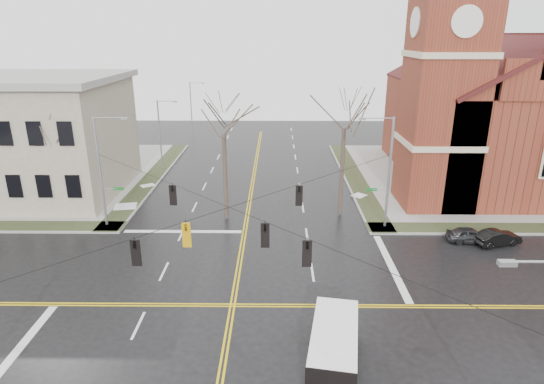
{
  "coord_description": "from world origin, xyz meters",
  "views": [
    {
      "loc": [
        2.57,
        -23.01,
        15.13
      ],
      "look_at": [
        2.26,
        6.0,
        4.99
      ],
      "focal_mm": 30.0,
      "sensor_mm": 36.0,
      "label": 1
    }
  ],
  "objects_px": {
    "cargo_van": "(334,343)",
    "tree_ne": "(345,122)",
    "church": "(490,102)",
    "parked_car_b": "(497,238)",
    "signal_pole_ne": "(387,170)",
    "streetlight_north_b": "(192,106)",
    "streetlight_north_a": "(161,132)",
    "parked_car_a": "(470,235)",
    "tree_nw_near": "(224,128)",
    "signal_pole_nw": "(102,169)",
    "tree_nw_far": "(60,132)"
  },
  "relations": [
    {
      "from": "cargo_van",
      "to": "tree_ne",
      "type": "bearing_deg",
      "value": 91.53
    },
    {
      "from": "church",
      "to": "parked_car_b",
      "type": "distance_m",
      "value": 19.02
    },
    {
      "from": "signal_pole_ne",
      "to": "streetlight_north_b",
      "type": "relative_size",
      "value": 1.12
    },
    {
      "from": "streetlight_north_b",
      "to": "cargo_van",
      "type": "bearing_deg",
      "value": -73.2
    },
    {
      "from": "cargo_van",
      "to": "tree_ne",
      "type": "height_order",
      "value": "tree_ne"
    },
    {
      "from": "streetlight_north_a",
      "to": "parked_car_a",
      "type": "relative_size",
      "value": 2.33
    },
    {
      "from": "tree_nw_near",
      "to": "signal_pole_nw",
      "type": "bearing_deg",
      "value": -169.56
    },
    {
      "from": "streetlight_north_a",
      "to": "parked_car_b",
      "type": "bearing_deg",
      "value": -33.3
    },
    {
      "from": "church",
      "to": "tree_nw_far",
      "type": "relative_size",
      "value": 2.71
    },
    {
      "from": "signal_pole_ne",
      "to": "cargo_van",
      "type": "bearing_deg",
      "value": -109.94
    },
    {
      "from": "signal_pole_ne",
      "to": "parked_car_b",
      "type": "distance_m",
      "value": 9.6
    },
    {
      "from": "parked_car_b",
      "to": "tree_nw_far",
      "type": "height_order",
      "value": "tree_nw_far"
    },
    {
      "from": "streetlight_north_b",
      "to": "parked_car_b",
      "type": "height_order",
      "value": "streetlight_north_b"
    },
    {
      "from": "church",
      "to": "parked_car_a",
      "type": "height_order",
      "value": "church"
    },
    {
      "from": "church",
      "to": "signal_pole_ne",
      "type": "height_order",
      "value": "church"
    },
    {
      "from": "parked_car_a",
      "to": "streetlight_north_b",
      "type": "bearing_deg",
      "value": 40.48
    },
    {
      "from": "tree_nw_near",
      "to": "signal_pole_ne",
      "type": "bearing_deg",
      "value": -7.71
    },
    {
      "from": "church",
      "to": "tree_ne",
      "type": "xyz_separation_m",
      "value": [
        -16.61,
        -10.6,
        -0.19
      ]
    },
    {
      "from": "signal_pole_nw",
      "to": "tree_nw_near",
      "type": "xyz_separation_m",
      "value": [
        9.59,
        1.77,
        2.95
      ]
    },
    {
      "from": "cargo_van",
      "to": "streetlight_north_b",
      "type": "bearing_deg",
      "value": 116.67
    },
    {
      "from": "streetlight_north_a",
      "to": "signal_pole_ne",
      "type": "bearing_deg",
      "value": -36.9
    },
    {
      "from": "cargo_van",
      "to": "tree_nw_far",
      "type": "distance_m",
      "value": 28.92
    },
    {
      "from": "church",
      "to": "cargo_van",
      "type": "distance_m",
      "value": 36.26
    },
    {
      "from": "parked_car_a",
      "to": "tree_nw_far",
      "type": "height_order",
      "value": "tree_nw_far"
    },
    {
      "from": "parked_car_b",
      "to": "cargo_van",
      "type": "bearing_deg",
      "value": 117.71
    },
    {
      "from": "streetlight_north_a",
      "to": "tree_ne",
      "type": "relative_size",
      "value": 0.7
    },
    {
      "from": "church",
      "to": "tree_ne",
      "type": "height_order",
      "value": "church"
    },
    {
      "from": "signal_pole_ne",
      "to": "tree_ne",
      "type": "height_order",
      "value": "tree_ne"
    },
    {
      "from": "streetlight_north_b",
      "to": "tree_nw_near",
      "type": "height_order",
      "value": "tree_nw_near"
    },
    {
      "from": "streetlight_north_b",
      "to": "parked_car_b",
      "type": "relative_size",
      "value": 2.24
    },
    {
      "from": "church",
      "to": "tree_ne",
      "type": "distance_m",
      "value": 19.71
    },
    {
      "from": "tree_nw_far",
      "to": "tree_ne",
      "type": "distance_m",
      "value": 23.65
    },
    {
      "from": "signal_pole_nw",
      "to": "tree_nw_far",
      "type": "relative_size",
      "value": 0.89
    },
    {
      "from": "streetlight_north_b",
      "to": "tree_nw_near",
      "type": "relative_size",
      "value": 0.73
    },
    {
      "from": "streetlight_north_b",
      "to": "tree_ne",
      "type": "xyz_separation_m",
      "value": [
        18.8,
        -33.81,
        3.78
      ]
    },
    {
      "from": "signal_pole_ne",
      "to": "streetlight_north_b",
      "type": "distance_m",
      "value": 42.61
    },
    {
      "from": "signal_pole_ne",
      "to": "signal_pole_nw",
      "type": "height_order",
      "value": "same"
    },
    {
      "from": "signal_pole_ne",
      "to": "tree_ne",
      "type": "relative_size",
      "value": 0.79
    },
    {
      "from": "streetlight_north_a",
      "to": "parked_car_a",
      "type": "height_order",
      "value": "streetlight_north_a"
    },
    {
      "from": "streetlight_north_b",
      "to": "tree_nw_far",
      "type": "distance_m",
      "value": 34.33
    },
    {
      "from": "parked_car_a",
      "to": "tree_nw_near",
      "type": "relative_size",
      "value": 0.32
    },
    {
      "from": "parked_car_a",
      "to": "tree_nw_near",
      "type": "distance_m",
      "value": 20.95
    },
    {
      "from": "cargo_van",
      "to": "tree_nw_near",
      "type": "xyz_separation_m",
      "value": [
        -7.08,
        18.25,
        6.66
      ]
    },
    {
      "from": "cargo_van",
      "to": "tree_nw_far",
      "type": "xyz_separation_m",
      "value": [
        -20.82,
        19.12,
        6.13
      ]
    },
    {
      "from": "tree_nw_far",
      "to": "tree_nw_near",
      "type": "distance_m",
      "value": 13.78
    },
    {
      "from": "cargo_van",
      "to": "parked_car_a",
      "type": "height_order",
      "value": "cargo_van"
    },
    {
      "from": "signal_pole_ne",
      "to": "tree_nw_far",
      "type": "height_order",
      "value": "tree_nw_far"
    },
    {
      "from": "signal_pole_nw",
      "to": "tree_ne",
      "type": "height_order",
      "value": "tree_ne"
    },
    {
      "from": "tree_nw_near",
      "to": "tree_ne",
      "type": "relative_size",
      "value": 0.96
    },
    {
      "from": "cargo_van",
      "to": "tree_nw_near",
      "type": "distance_m",
      "value": 20.67
    }
  ]
}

